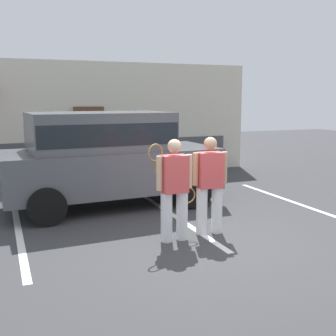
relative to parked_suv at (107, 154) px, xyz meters
name	(u,v)px	position (x,y,z in m)	size (l,w,h in m)	color
ground_plane	(210,240)	(1.03, -2.86, -1.15)	(40.00, 40.00, 0.00)	#38383A
parking_stripe_0	(19,234)	(-1.92, -1.36, -1.14)	(0.12, 4.40, 0.01)	silver
parking_stripe_1	(175,216)	(1.04, -1.36, -1.14)	(0.12, 4.40, 0.01)	silver
parking_stripe_2	(296,203)	(4.01, -1.36, -1.14)	(0.12, 4.40, 0.01)	silver
house_frontage	(110,123)	(1.02, 3.76, 0.46)	(9.11, 0.40, 3.42)	beige
parked_suv	(107,154)	(0.00, 0.00, 0.00)	(4.68, 2.33, 2.05)	#4C4F54
tennis_player_man	(174,188)	(0.46, -2.67, -0.26)	(0.77, 0.26, 1.69)	white
tennis_player_woman	(209,184)	(1.17, -2.55, -0.27)	(0.88, 0.31, 1.69)	white
potted_plant_by_porch	(195,163)	(3.42, 2.72, -0.77)	(0.51, 0.51, 0.67)	#9E5638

